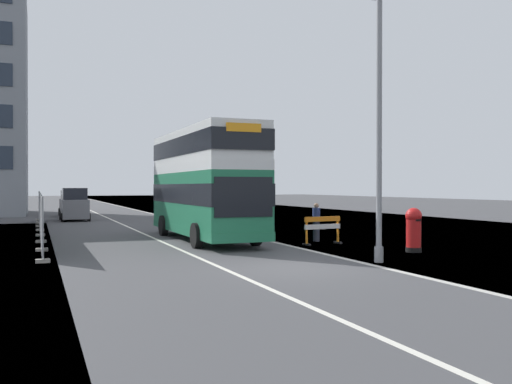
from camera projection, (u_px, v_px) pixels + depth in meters
ground at (304, 268)px, 16.87m from camera, size 140.00×280.00×0.10m
double_decker_bus at (204, 182)px, 25.31m from camera, size 2.82×10.37×4.93m
lamppost_foreground at (379, 134)px, 17.82m from camera, size 0.29×0.70×8.67m
red_pillar_postbox at (414, 228)px, 20.63m from camera, size 0.60×0.60×1.64m
roadworks_barrier at (322, 227)px, 23.33m from camera, size 1.78×0.66×1.17m
construction_site_fence at (40, 214)px, 28.78m from camera, size 0.44×24.00×2.11m
car_oncoming_near at (75, 205)px, 39.84m from camera, size 1.96×3.98×2.32m
car_receding_mid at (71, 204)px, 45.59m from camera, size 1.90×4.34×2.13m
pedestrian_at_kerb at (316, 222)px, 24.72m from camera, size 0.34×0.34×1.69m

